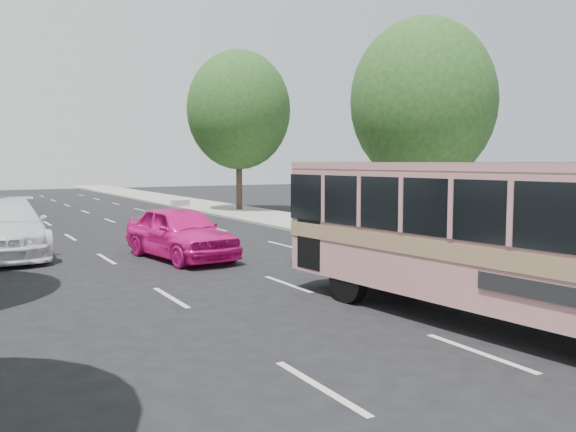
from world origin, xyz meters
TOP-DOWN VIEW (x-y plane):
  - ground at (0.00, 0.00)m, footprint 120.00×120.00m
  - sidewalk_right at (8.50, 20.00)m, footprint 4.00×90.00m
  - tree_right_near at (8.78, 7.94)m, footprint 5.10×5.10m
  - tree_right_far at (9.08, 23.94)m, footprint 6.00×6.00m
  - pink_bus at (2.45, -0.87)m, footprint 3.22×9.33m
  - pink_taxi at (0.08, 8.96)m, footprint 2.50×4.90m
  - white_pickup at (-4.50, 12.18)m, footprint 2.78×6.15m
  - taxi_roof_sign at (0.08, 8.96)m, footprint 0.57×0.25m

SIDE VIEW (x-z plane):
  - ground at x=0.00m, z-range 0.00..0.00m
  - sidewalk_right at x=8.50m, z-range 0.00..0.12m
  - pink_taxi at x=0.08m, z-range 0.00..1.60m
  - white_pickup at x=-4.50m, z-range 0.00..1.75m
  - taxi_roof_sign at x=0.08m, z-range 1.60..1.78m
  - pink_bus at x=2.45m, z-range 0.36..3.28m
  - tree_right_near at x=8.78m, z-range 1.23..9.18m
  - tree_right_far at x=9.08m, z-range 1.45..10.80m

